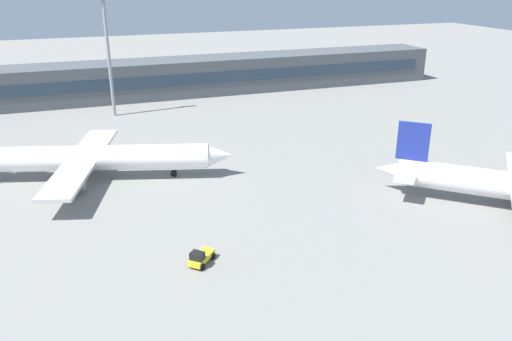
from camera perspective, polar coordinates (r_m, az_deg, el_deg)
name	(u,v)px	position (r m, az deg, el deg)	size (l,w,h in m)	color
ground_plane	(257,189)	(75.10, 0.14, -2.11)	(400.00, 400.00, 0.00)	gray
terminal_building	(170,78)	(133.86, -9.52, 10.11)	(145.57, 12.13, 9.00)	#4C5156
airplane_mid	(91,158)	(81.89, -17.84, 1.30)	(42.40, 30.18, 10.72)	white
baggage_tug_yellow	(200,257)	(56.89, -6.18, -9.55)	(3.56, 3.65, 1.75)	yellow
floodlight_tower_west	(108,47)	(115.23, -16.11, 13.03)	(3.20, 0.80, 25.66)	gray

